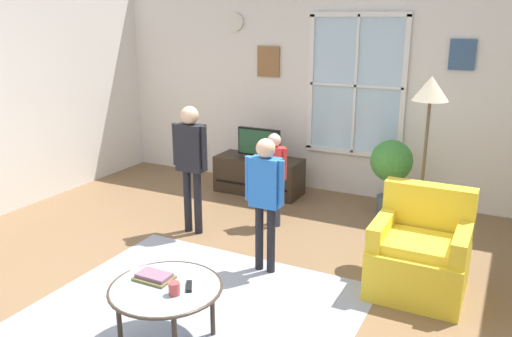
% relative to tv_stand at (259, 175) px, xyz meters
% --- Properties ---
extents(ground_plane, '(6.63, 6.95, 0.02)m').
position_rel_tv_stand_xyz_m(ground_plane, '(0.68, -2.68, -0.25)').
color(ground_plane, brown).
extents(back_wall, '(6.03, 0.17, 2.75)m').
position_rel_tv_stand_xyz_m(back_wall, '(0.70, 0.56, 1.14)').
color(back_wall, silver).
rests_on(back_wall, ground_plane).
extents(area_rug, '(2.46, 2.33, 0.01)m').
position_rel_tv_stand_xyz_m(area_rug, '(0.85, -2.92, -0.24)').
color(area_rug, '#999EAD').
rests_on(area_rug, ground_plane).
extents(tv_stand, '(1.14, 0.48, 0.48)m').
position_rel_tv_stand_xyz_m(tv_stand, '(0.00, 0.00, 0.00)').
color(tv_stand, '#2D2319').
rests_on(tv_stand, ground_plane).
extents(television, '(0.59, 0.08, 0.39)m').
position_rel_tv_stand_xyz_m(television, '(-0.00, -0.00, 0.44)').
color(television, '#4C4C4C').
rests_on(television, tv_stand).
extents(armchair, '(0.76, 0.74, 0.87)m').
position_rel_tv_stand_xyz_m(armchair, '(2.35, -1.67, 0.09)').
color(armchair, yellow).
rests_on(armchair, ground_plane).
extents(coffee_table, '(0.80, 0.80, 0.45)m').
position_rel_tv_stand_xyz_m(coffee_table, '(0.91, -3.26, 0.18)').
color(coffee_table, '#99B2B7').
rests_on(coffee_table, ground_plane).
extents(book_stack, '(0.27, 0.18, 0.05)m').
position_rel_tv_stand_xyz_m(book_stack, '(0.77, -3.21, 0.23)').
color(book_stack, olive).
rests_on(book_stack, coffee_table).
extents(cup, '(0.08, 0.08, 0.09)m').
position_rel_tv_stand_xyz_m(cup, '(1.02, -3.32, 0.25)').
color(cup, '#BF3F3F').
rests_on(cup, coffee_table).
extents(remote_near_books, '(0.11, 0.14, 0.02)m').
position_rel_tv_stand_xyz_m(remote_near_books, '(1.06, -3.20, 0.22)').
color(remote_near_books, black).
rests_on(remote_near_books, coffee_table).
extents(person_black_shirt, '(0.41, 0.19, 1.38)m').
position_rel_tv_stand_xyz_m(person_black_shirt, '(-0.04, -1.50, 0.62)').
color(person_black_shirt, black).
rests_on(person_black_shirt, ground_plane).
extents(person_blue_shirt, '(0.37, 0.17, 1.24)m').
position_rel_tv_stand_xyz_m(person_blue_shirt, '(1.04, -1.95, 0.54)').
color(person_blue_shirt, black).
rests_on(person_blue_shirt, ground_plane).
extents(person_red_shirt, '(0.32, 0.14, 1.05)m').
position_rel_tv_stand_xyz_m(person_red_shirt, '(0.65, -0.93, 0.42)').
color(person_red_shirt, '#333851').
rests_on(person_red_shirt, ground_plane).
extents(potted_plant_by_window, '(0.48, 0.48, 0.90)m').
position_rel_tv_stand_xyz_m(potted_plant_by_window, '(1.71, -0.02, 0.34)').
color(potted_plant_by_window, '#4C565B').
rests_on(potted_plant_by_window, ground_plane).
extents(floor_lamp, '(0.32, 0.32, 1.74)m').
position_rel_tv_stand_xyz_m(floor_lamp, '(2.22, -1.02, 1.22)').
color(floor_lamp, black).
rests_on(floor_lamp, ground_plane).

